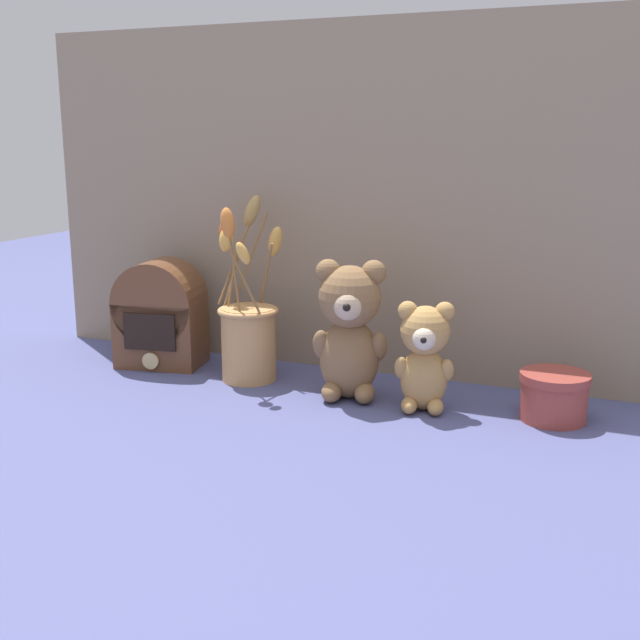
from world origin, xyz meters
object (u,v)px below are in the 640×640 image
flower_vase (248,329)px  vintage_radio (160,316)px  decorative_tin_tall (554,396)px  teddy_bear_large (350,327)px  teddy_bear_medium (424,354)px

flower_vase → vintage_radio: 0.20m
vintage_radio → decorative_tin_tall: size_ratio=1.89×
teddy_bear_large → vintage_radio: 0.42m
teddy_bear_large → decorative_tin_tall: 0.35m
flower_vase → vintage_radio: (-0.20, 0.02, 0.00)m
teddy_bear_medium → vintage_radio: size_ratio=0.87×
teddy_bear_medium → vintage_radio: vintage_radio is taller
decorative_tin_tall → teddy_bear_medium: bearing=-170.6°
vintage_radio → decorative_tin_tall: bearing=-1.9°
flower_vase → decorative_tin_tall: size_ratio=3.05×
flower_vase → vintage_radio: bearing=174.8°
teddy_bear_large → teddy_bear_medium: (0.14, -0.01, -0.03)m
vintage_radio → teddy_bear_medium: bearing=-6.2°
teddy_bear_large → flower_vase: bearing=172.9°
teddy_bear_medium → decorative_tin_tall: 0.22m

